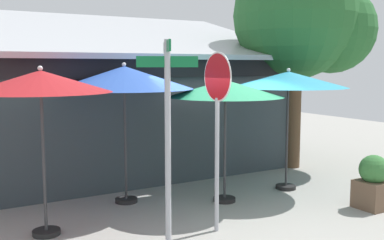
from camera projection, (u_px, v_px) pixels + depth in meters
name	position (u px, v px, depth m)	size (l,w,h in m)	color
ground_plane	(235.00, 214.00, 8.55)	(28.00, 28.00, 0.10)	#9E9B93
cafe_building	(108.00, 108.00, 11.98)	(9.06, 5.38, 4.24)	#333D42
street_sign_post	(168.00, 121.00, 6.71)	(0.84, 0.89, 3.07)	#A8AAB2
stop_sign	(217.00, 107.00, 7.29)	(0.07, 0.79, 2.91)	#A8AAB2
patio_umbrella_crimson_left	(41.00, 83.00, 7.06)	(2.20, 2.20, 2.69)	black
patio_umbrella_royal_blue_center	(124.00, 78.00, 8.81)	(2.68, 2.68, 2.75)	black
patio_umbrella_forest_green_right	(225.00, 90.00, 8.89)	(2.28, 2.28, 2.49)	black
patio_umbrella_teal_far_right	(288.00, 80.00, 9.80)	(2.52, 2.52, 2.64)	black
shade_tree	(305.00, 21.00, 11.85)	(3.65, 3.22, 5.57)	brown
sidewalk_planter	(373.00, 182.00, 8.66)	(0.57, 0.57, 1.03)	brown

